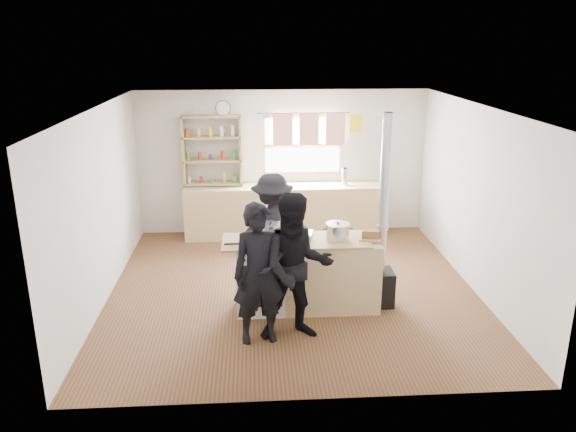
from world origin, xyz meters
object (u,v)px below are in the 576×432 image
(person_near_left, at_px, (259,274))
(person_near_right, at_px, (296,268))
(flue_heater, at_px, (381,257))
(person_far, at_px, (273,229))
(bread_board, at_px, (370,235))
(thermos, at_px, (345,177))
(cooking_island, at_px, (307,274))
(stockpot_counter, at_px, (338,231))
(skillet_greens, at_px, (251,243))
(roast_tray, at_px, (300,235))
(stockpot_stove, at_px, (271,230))

(person_near_left, bearing_deg, person_near_right, -2.74)
(flue_heater, relative_size, person_far, 1.58)
(bread_board, bearing_deg, thermos, 87.41)
(person_near_right, bearing_deg, flue_heater, 28.73)
(cooking_island, bearing_deg, person_near_left, -128.14)
(person_near_left, bearing_deg, stockpot_counter, 29.43)
(person_near_right, bearing_deg, skillet_greens, 125.47)
(cooking_island, relative_size, roast_tray, 5.50)
(roast_tray, height_order, stockpot_counter, stockpot_counter)
(thermos, height_order, person_near_right, person_near_right)
(person_far, bearing_deg, roast_tray, 108.19)
(bread_board, xyz_separation_m, person_far, (-1.19, 0.87, -0.19))
(person_far, bearing_deg, person_near_right, 92.82)
(cooking_island, xyz_separation_m, stockpot_stove, (-0.46, 0.12, 0.55))
(thermos, relative_size, cooking_island, 0.15)
(cooking_island, relative_size, person_far, 1.25)
(skillet_greens, height_order, person_far, person_far)
(bread_board, height_order, person_near_left, person_near_left)
(cooking_island, relative_size, person_near_right, 1.13)
(roast_tray, xyz_separation_m, person_far, (-0.32, 0.75, -0.18))
(roast_tray, xyz_separation_m, flue_heater, (1.04, -0.05, -0.31))
(thermos, bearing_deg, skillet_greens, -118.95)
(skillet_greens, distance_m, flue_heater, 1.69)
(thermos, distance_m, flue_heater, 2.77)
(cooking_island, bearing_deg, person_near_right, -104.98)
(flue_heater, distance_m, person_far, 1.58)
(thermos, height_order, stockpot_counter, thermos)
(flue_heater, distance_m, person_near_left, 1.77)
(person_near_left, relative_size, person_near_right, 0.95)
(stockpot_stove, height_order, person_far, person_far)
(cooking_island, relative_size, skillet_greens, 6.44)
(skillet_greens, relative_size, person_near_left, 0.19)
(thermos, distance_m, cooking_island, 2.97)
(thermos, xyz_separation_m, person_near_right, (-1.11, -3.51, -0.18))
(cooking_island, bearing_deg, skillet_greens, -167.88)
(roast_tray, relative_size, person_near_right, 0.21)
(stockpot_stove, xyz_separation_m, flue_heater, (1.40, -0.10, -0.36))
(person_near_left, bearing_deg, cooking_island, 42.98)
(bread_board, distance_m, person_near_left, 1.60)
(skillet_greens, height_order, flue_heater, flue_heater)
(cooking_island, height_order, stockpot_counter, stockpot_counter)
(person_far, bearing_deg, bread_board, 139.10)
(stockpot_counter, distance_m, person_near_left, 1.29)
(person_near_left, xyz_separation_m, person_near_right, (0.42, 0.05, 0.05))
(roast_tray, bearing_deg, stockpot_counter, -9.43)
(person_near_left, bearing_deg, stockpot_stove, 71.04)
(cooking_island, relative_size, bread_board, 6.33)
(stockpot_stove, bearing_deg, person_near_right, -73.43)
(skillet_greens, xyz_separation_m, stockpot_counter, (1.08, 0.15, 0.07))
(bread_board, relative_size, person_near_right, 0.18)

